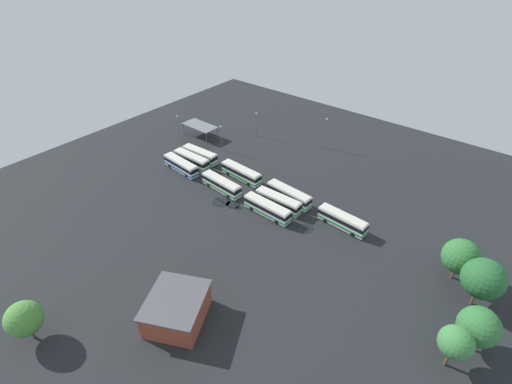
{
  "coord_description": "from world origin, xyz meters",
  "views": [
    {
      "loc": [
        46.76,
        -57.1,
        53.29
      ],
      "look_at": [
        0.75,
        -0.07,
        1.46
      ],
      "focal_mm": 26.15,
      "sensor_mm": 36.0,
      "label": 1
    }
  ],
  "objects_px": {
    "bus_row2_slot2": "(289,195)",
    "lamp_post_far_corner": "(221,137)",
    "lamp_post_mid_lot": "(256,123)",
    "bus_row3_slot2": "(342,220)",
    "tree_east_edge": "(461,257)",
    "bus_row0_slot2": "(200,155)",
    "bus_row2_slot0": "(267,208)",
    "depot_building": "(177,309)",
    "lamp_post_by_building": "(178,127)",
    "bus_row0_slot0": "(181,165)",
    "maintenance_shelter": "(200,126)",
    "tree_northwest": "(456,343)",
    "bus_row0_slot1": "(192,160)",
    "bus_row1_slot0": "(221,185)",
    "bus_row1_slot2": "(241,173)",
    "lamp_post_near_entrance": "(325,132)",
    "tree_west_edge": "(479,327)",
    "bus_row2_slot1": "(278,201)",
    "tree_north_edge": "(24,319)",
    "tree_northeast": "(483,279)"
  },
  "relations": [
    {
      "from": "bus_row2_slot2",
      "to": "lamp_post_far_corner",
      "type": "bearing_deg",
      "value": 164.71
    },
    {
      "from": "bus_row2_slot2",
      "to": "lamp_post_mid_lot",
      "type": "bearing_deg",
      "value": 141.61
    },
    {
      "from": "bus_row3_slot2",
      "to": "tree_east_edge",
      "type": "distance_m",
      "value": 23.38
    },
    {
      "from": "bus_row0_slot2",
      "to": "tree_east_edge",
      "type": "height_order",
      "value": "tree_east_edge"
    },
    {
      "from": "bus_row2_slot0",
      "to": "depot_building",
      "type": "xyz_separation_m",
      "value": [
        5.36,
        -31.32,
        0.74
      ]
    },
    {
      "from": "bus_row2_slot0",
      "to": "lamp_post_by_building",
      "type": "bearing_deg",
      "value": 164.36
    },
    {
      "from": "bus_row3_slot2",
      "to": "lamp_post_far_corner",
      "type": "relative_size",
      "value": 1.43
    },
    {
      "from": "bus_row0_slot2",
      "to": "lamp_post_by_building",
      "type": "xyz_separation_m",
      "value": [
        -13.57,
        4.49,
        2.7
      ]
    },
    {
      "from": "bus_row0_slot0",
      "to": "maintenance_shelter",
      "type": "xyz_separation_m",
      "value": [
        -10.75,
        17.62,
        1.84
      ]
    },
    {
      "from": "bus_row0_slot0",
      "to": "maintenance_shelter",
      "type": "distance_m",
      "value": 20.73
    },
    {
      "from": "depot_building",
      "to": "lamp_post_by_building",
      "type": "relative_size",
      "value": 1.63
    },
    {
      "from": "tree_northwest",
      "to": "bus_row0_slot1",
      "type": "bearing_deg",
      "value": 167.44
    },
    {
      "from": "bus_row1_slot0",
      "to": "bus_row1_slot2",
      "type": "height_order",
      "value": "same"
    },
    {
      "from": "bus_row1_slot2",
      "to": "lamp_post_near_entrance",
      "type": "bearing_deg",
      "value": 74.1
    },
    {
      "from": "tree_east_edge",
      "to": "tree_northwest",
      "type": "relative_size",
      "value": 1.08
    },
    {
      "from": "lamp_post_near_entrance",
      "to": "tree_northwest",
      "type": "bearing_deg",
      "value": -44.31
    },
    {
      "from": "bus_row1_slot2",
      "to": "tree_west_edge",
      "type": "bearing_deg",
      "value": -13.73
    },
    {
      "from": "bus_row0_slot2",
      "to": "lamp_post_by_building",
      "type": "relative_size",
      "value": 1.39
    },
    {
      "from": "lamp_post_by_building",
      "to": "tree_west_edge",
      "type": "relative_size",
      "value": 0.97
    },
    {
      "from": "bus_row2_slot1",
      "to": "tree_north_edge",
      "type": "relative_size",
      "value": 1.54
    },
    {
      "from": "bus_row2_slot0",
      "to": "lamp_post_near_entrance",
      "type": "height_order",
      "value": "lamp_post_near_entrance"
    },
    {
      "from": "tree_north_edge",
      "to": "tree_northeast",
      "type": "distance_m",
      "value": 73.06
    },
    {
      "from": "maintenance_shelter",
      "to": "tree_north_edge",
      "type": "relative_size",
      "value": 1.46
    },
    {
      "from": "bus_row0_slot2",
      "to": "tree_east_edge",
      "type": "xyz_separation_m",
      "value": [
        67.78,
        -0.8,
        3.74
      ]
    },
    {
      "from": "depot_building",
      "to": "lamp_post_mid_lot",
      "type": "xyz_separation_m",
      "value": [
        -32.08,
        60.57,
        1.75
      ]
    },
    {
      "from": "bus_row1_slot2",
      "to": "tree_east_edge",
      "type": "height_order",
      "value": "tree_east_edge"
    },
    {
      "from": "bus_row0_slot1",
      "to": "lamp_post_far_corner",
      "type": "height_order",
      "value": "lamp_post_far_corner"
    },
    {
      "from": "bus_row0_slot0",
      "to": "bus_row2_slot1",
      "type": "relative_size",
      "value": 1.03
    },
    {
      "from": "bus_row0_slot2",
      "to": "bus_row2_slot1",
      "type": "bearing_deg",
      "value": -7.3
    },
    {
      "from": "bus_row0_slot0",
      "to": "bus_row0_slot1",
      "type": "height_order",
      "value": "same"
    },
    {
      "from": "depot_building",
      "to": "lamp_post_far_corner",
      "type": "relative_size",
      "value": 1.69
    },
    {
      "from": "bus_row2_slot1",
      "to": "bus_row0_slot0",
      "type": "bearing_deg",
      "value": -173.71
    },
    {
      "from": "bus_row0_slot1",
      "to": "lamp_post_far_corner",
      "type": "bearing_deg",
      "value": 86.54
    },
    {
      "from": "bus_row0_slot2",
      "to": "bus_row2_slot0",
      "type": "relative_size",
      "value": 0.94
    },
    {
      "from": "tree_east_edge",
      "to": "bus_row0_slot1",
      "type": "bearing_deg",
      "value": -177.88
    },
    {
      "from": "bus_row0_slot0",
      "to": "tree_northwest",
      "type": "xyz_separation_m",
      "value": [
        71.85,
        -12.19,
        3.85
      ]
    },
    {
      "from": "lamp_post_mid_lot",
      "to": "tree_north_edge",
      "type": "height_order",
      "value": "lamp_post_mid_lot"
    },
    {
      "from": "lamp_post_near_entrance",
      "to": "lamp_post_by_building",
      "type": "xyz_separation_m",
      "value": [
        -36.72,
        -23.84,
        -0.57
      ]
    },
    {
      "from": "bus_row0_slot0",
      "to": "depot_building",
      "type": "height_order",
      "value": "depot_building"
    },
    {
      "from": "maintenance_shelter",
      "to": "lamp_post_by_building",
      "type": "distance_m",
      "value": 6.75
    },
    {
      "from": "lamp_post_far_corner",
      "to": "bus_row2_slot0",
      "type": "bearing_deg",
      "value": -28.43
    },
    {
      "from": "bus_row1_slot0",
      "to": "tree_east_edge",
      "type": "relative_size",
      "value": 1.34
    },
    {
      "from": "bus_row2_slot2",
      "to": "tree_northeast",
      "type": "distance_m",
      "value": 42.41
    },
    {
      "from": "tree_east_edge",
      "to": "tree_northeast",
      "type": "height_order",
      "value": "tree_northeast"
    },
    {
      "from": "bus_row1_slot2",
      "to": "tree_west_edge",
      "type": "xyz_separation_m",
      "value": [
        58.72,
        -14.35,
        3.56
      ]
    },
    {
      "from": "bus_row2_slot2",
      "to": "depot_building",
      "type": "height_order",
      "value": "depot_building"
    },
    {
      "from": "tree_north_edge",
      "to": "bus_row0_slot2",
      "type": "bearing_deg",
      "value": 109.32
    },
    {
      "from": "bus_row2_slot0",
      "to": "depot_building",
      "type": "relative_size",
      "value": 0.9
    },
    {
      "from": "lamp_post_near_entrance",
      "to": "tree_north_edge",
      "type": "xyz_separation_m",
      "value": [
        -3.62,
        -84.02,
        -0.37
      ]
    },
    {
      "from": "bus_row3_slot2",
      "to": "lamp_post_far_corner",
      "type": "height_order",
      "value": "lamp_post_far_corner"
    }
  ]
}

